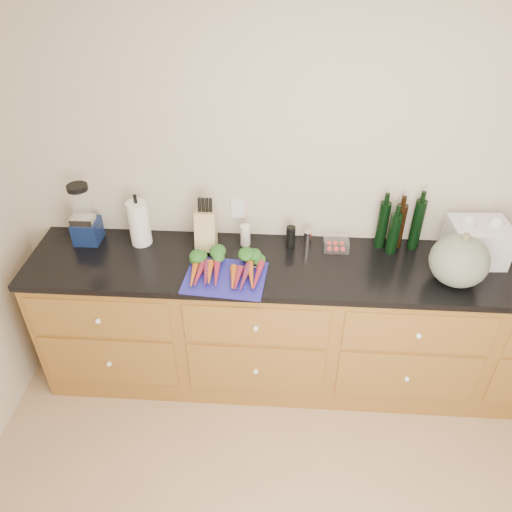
# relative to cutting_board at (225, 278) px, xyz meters

# --- Properties ---
(wall_back) EXTENTS (4.10, 0.05, 2.60)m
(wall_back) POSITION_rel_cutting_board_xyz_m (0.63, 0.48, 0.35)
(wall_back) COLOR beige
(wall_back) RESTS_ON ground
(cabinets) EXTENTS (3.60, 0.64, 0.90)m
(cabinets) POSITION_rel_cutting_board_xyz_m (0.63, 0.16, -0.50)
(cabinets) COLOR brown
(cabinets) RESTS_ON ground
(countertop) EXTENTS (3.64, 0.62, 0.04)m
(countertop) POSITION_rel_cutting_board_xyz_m (0.63, 0.16, -0.03)
(countertop) COLOR black
(countertop) RESTS_ON cabinets
(cutting_board) EXTENTS (0.47, 0.37, 0.01)m
(cutting_board) POSITION_rel_cutting_board_xyz_m (0.00, 0.00, 0.00)
(cutting_board) COLOR #201E92
(cutting_board) RESTS_ON countertop
(carrots) EXTENTS (0.43, 0.32, 0.06)m
(carrots) POSITION_rel_cutting_board_xyz_m (0.00, 0.05, 0.03)
(carrots) COLOR #C15916
(carrots) RESTS_ON cutting_board
(squash) EXTENTS (0.32, 0.32, 0.28)m
(squash) POSITION_rel_cutting_board_xyz_m (1.27, 0.06, 0.14)
(squash) COLOR #596555
(squash) RESTS_ON countertop
(blender_appliance) EXTENTS (0.15, 0.15, 0.39)m
(blender_appliance) POSITION_rel_cutting_board_xyz_m (-0.89, 0.32, 0.16)
(blender_appliance) COLOR #0E1C44
(blender_appliance) RESTS_ON countertop
(paper_towel) EXTENTS (0.13, 0.13, 0.28)m
(paper_towel) POSITION_rel_cutting_board_xyz_m (-0.55, 0.32, 0.13)
(paper_towel) COLOR white
(paper_towel) RESTS_ON countertop
(knife_block) EXTENTS (0.12, 0.12, 0.24)m
(knife_block) POSITION_rel_cutting_board_xyz_m (-0.15, 0.30, 0.11)
(knife_block) COLOR tan
(knife_block) RESTS_ON countertop
(grinder_salt) EXTENTS (0.06, 0.06, 0.13)m
(grinder_salt) POSITION_rel_cutting_board_xyz_m (0.09, 0.34, 0.06)
(grinder_salt) COLOR white
(grinder_salt) RESTS_ON countertop
(grinder_pepper) EXTENTS (0.06, 0.06, 0.14)m
(grinder_pepper) POSITION_rel_cutting_board_xyz_m (0.36, 0.34, 0.06)
(grinder_pepper) COLOR black
(grinder_pepper) RESTS_ON countertop
(canister_chrome) EXTENTS (0.05, 0.05, 0.11)m
(canister_chrome) POSITION_rel_cutting_board_xyz_m (0.46, 0.34, 0.05)
(canister_chrome) COLOR silver
(canister_chrome) RESTS_ON countertop
(tomato_box) EXTENTS (0.15, 0.12, 0.07)m
(tomato_box) POSITION_rel_cutting_board_xyz_m (0.64, 0.33, 0.03)
(tomato_box) COLOR white
(tomato_box) RESTS_ON countertop
(bottles) EXTENTS (0.27, 0.14, 0.32)m
(bottles) POSITION_rel_cutting_board_xyz_m (1.00, 0.37, 0.14)
(bottles) COLOR black
(bottles) RESTS_ON countertop
(grocery_bag) EXTENTS (0.34, 0.28, 0.24)m
(grocery_bag) POSITION_rel_cutting_board_xyz_m (1.43, 0.28, 0.11)
(grocery_bag) COLOR white
(grocery_bag) RESTS_ON countertop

